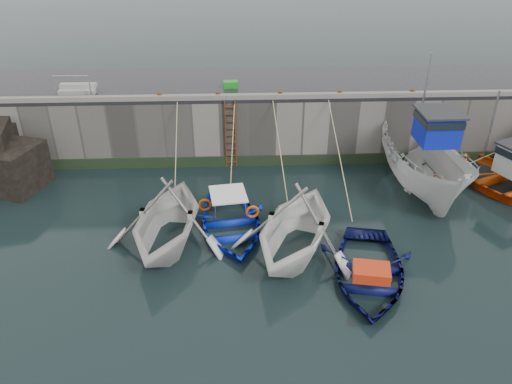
{
  "coord_description": "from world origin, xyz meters",
  "views": [
    {
      "loc": [
        -1.73,
        -10.51,
        10.48
      ],
      "look_at": [
        -1.05,
        5.47,
        1.2
      ],
      "focal_mm": 35.0,
      "sensor_mm": 36.0,
      "label": 1
    }
  ],
  "objects_px": {
    "boat_near_blue": "(231,229)",
    "bollard_b": "(218,95)",
    "ladder": "(230,135)",
    "bollard_e": "(412,92)",
    "boat_far_orange": "(504,179)",
    "boat_near_white": "(169,243)",
    "boat_near_navy": "(367,277)",
    "bollard_c": "(280,94)",
    "bollard_d": "(340,94)",
    "boat_far_white": "(424,164)",
    "boat_near_blacktrim": "(294,252)",
    "bollard_a": "(160,96)",
    "fish_crate": "(231,84)"
  },
  "relations": [
    {
      "from": "boat_near_blue",
      "to": "bollard_b",
      "type": "bearing_deg",
      "value": 87.15
    },
    {
      "from": "ladder",
      "to": "bollard_e",
      "type": "distance_m",
      "value": 8.19
    },
    {
      "from": "ladder",
      "to": "bollard_e",
      "type": "relative_size",
      "value": 11.43
    },
    {
      "from": "boat_far_orange",
      "to": "bollard_e",
      "type": "distance_m",
      "value": 5.32
    },
    {
      "from": "boat_near_white",
      "to": "boat_near_navy",
      "type": "bearing_deg",
      "value": -9.8
    },
    {
      "from": "bollard_c",
      "to": "bollard_d",
      "type": "relative_size",
      "value": 1.0
    },
    {
      "from": "boat_near_blue",
      "to": "boat_near_navy",
      "type": "bearing_deg",
      "value": -41.6
    },
    {
      "from": "boat_near_blue",
      "to": "bollard_d",
      "type": "xyz_separation_m",
      "value": [
        4.82,
        5.44,
        3.3
      ]
    },
    {
      "from": "ladder",
      "to": "bollard_e",
      "type": "xyz_separation_m",
      "value": [
        8.0,
        0.34,
        1.71
      ]
    },
    {
      "from": "boat_near_navy",
      "to": "boat_near_blue",
      "type": "bearing_deg",
      "value": 157.27
    },
    {
      "from": "boat_near_blue",
      "to": "bollard_c",
      "type": "distance_m",
      "value": 6.73
    },
    {
      "from": "boat_near_white",
      "to": "bollard_d",
      "type": "xyz_separation_m",
      "value": [
        7.02,
        6.2,
        3.3
      ]
    },
    {
      "from": "boat_far_white",
      "to": "bollard_b",
      "type": "relative_size",
      "value": 25.56
    },
    {
      "from": "boat_near_blacktrim",
      "to": "boat_far_white",
      "type": "bearing_deg",
      "value": 59.81
    },
    {
      "from": "bollard_d",
      "to": "ladder",
      "type": "bearing_deg",
      "value": -176.0
    },
    {
      "from": "bollard_a",
      "to": "bollard_b",
      "type": "xyz_separation_m",
      "value": [
        2.5,
        0.0,
        0.0
      ]
    },
    {
      "from": "bollard_a",
      "to": "bollard_b",
      "type": "distance_m",
      "value": 2.5
    },
    {
      "from": "boat_far_white",
      "to": "fish_crate",
      "type": "relative_size",
      "value": 11.0
    },
    {
      "from": "boat_near_white",
      "to": "boat_near_blue",
      "type": "xyz_separation_m",
      "value": [
        2.2,
        0.76,
        0.0
      ]
    },
    {
      "from": "boat_near_white",
      "to": "bollard_d",
      "type": "height_order",
      "value": "bollard_d"
    },
    {
      "from": "boat_near_blue",
      "to": "boat_far_white",
      "type": "xyz_separation_m",
      "value": [
        8.01,
        2.75,
        1.15
      ]
    },
    {
      "from": "bollard_c",
      "to": "ladder",
      "type": "bearing_deg",
      "value": -171.33
    },
    {
      "from": "bollard_a",
      "to": "fish_crate",
      "type": "bearing_deg",
      "value": 25.46
    },
    {
      "from": "boat_near_blue",
      "to": "boat_near_navy",
      "type": "distance_m",
      "value": 5.3
    },
    {
      "from": "ladder",
      "to": "boat_near_navy",
      "type": "bearing_deg",
      "value": -61.35
    },
    {
      "from": "bollard_e",
      "to": "boat_far_orange",
      "type": "bearing_deg",
      "value": -37.88
    },
    {
      "from": "boat_far_orange",
      "to": "bollard_e",
      "type": "xyz_separation_m",
      "value": [
        -3.52,
        2.74,
        2.9
      ]
    },
    {
      "from": "bollard_b",
      "to": "bollard_c",
      "type": "xyz_separation_m",
      "value": [
        2.7,
        0.0,
        0.0
      ]
    },
    {
      "from": "bollard_c",
      "to": "bollard_e",
      "type": "relative_size",
      "value": 1.0
    },
    {
      "from": "bollard_b",
      "to": "boat_near_blacktrim",
      "type": "bearing_deg",
      "value": -68.8
    },
    {
      "from": "boat_near_blue",
      "to": "bollard_c",
      "type": "xyz_separation_m",
      "value": [
        2.22,
        5.44,
        3.3
      ]
    },
    {
      "from": "boat_near_white",
      "to": "boat_near_navy",
      "type": "height_order",
      "value": "boat_near_white"
    },
    {
      "from": "boat_near_blue",
      "to": "bollard_d",
      "type": "bearing_deg",
      "value": 40.53
    },
    {
      "from": "boat_near_blue",
      "to": "boat_far_orange",
      "type": "distance_m",
      "value": 11.86
    },
    {
      "from": "boat_far_white",
      "to": "boat_far_orange",
      "type": "bearing_deg",
      "value": -1.24
    },
    {
      "from": "bollard_c",
      "to": "bollard_e",
      "type": "bearing_deg",
      "value": 0.0
    },
    {
      "from": "boat_far_orange",
      "to": "boat_near_blue",
      "type": "bearing_deg",
      "value": 169.6
    },
    {
      "from": "boat_near_white",
      "to": "bollard_c",
      "type": "relative_size",
      "value": 18.49
    },
    {
      "from": "ladder",
      "to": "fish_crate",
      "type": "distance_m",
      "value": 2.48
    },
    {
      "from": "boat_near_navy",
      "to": "bollard_a",
      "type": "bearing_deg",
      "value": 142.38
    },
    {
      "from": "bollard_a",
      "to": "boat_near_blacktrim",
      "type": "bearing_deg",
      "value": -53.16
    },
    {
      "from": "bollard_e",
      "to": "boat_near_blacktrim",
      "type": "bearing_deg",
      "value": -130.06
    },
    {
      "from": "ladder",
      "to": "bollard_c",
      "type": "bearing_deg",
      "value": 8.67
    },
    {
      "from": "bollard_e",
      "to": "boat_near_white",
      "type": "bearing_deg",
      "value": -148.76
    },
    {
      "from": "boat_near_blacktrim",
      "to": "bollard_b",
      "type": "xyz_separation_m",
      "value": [
        -2.68,
        6.92,
        3.3
      ]
    },
    {
      "from": "boat_near_navy",
      "to": "boat_near_white",
      "type": "bearing_deg",
      "value": 172.71
    },
    {
      "from": "boat_near_navy",
      "to": "bollard_a",
      "type": "relative_size",
      "value": 17.04
    },
    {
      "from": "boat_far_orange",
      "to": "bollard_b",
      "type": "height_order",
      "value": "boat_far_orange"
    },
    {
      "from": "fish_crate",
      "to": "bollard_a",
      "type": "relative_size",
      "value": 2.32
    },
    {
      "from": "boat_near_blue",
      "to": "bollard_b",
      "type": "distance_m",
      "value": 6.38
    }
  ]
}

